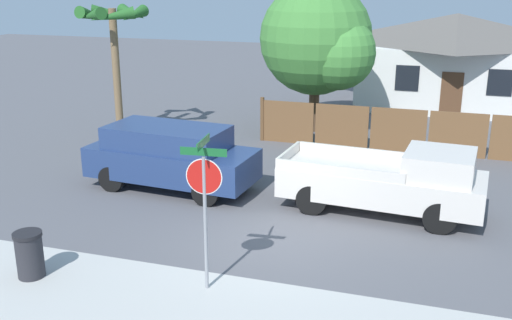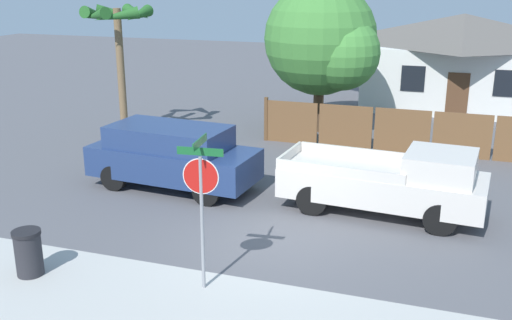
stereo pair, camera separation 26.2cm
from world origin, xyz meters
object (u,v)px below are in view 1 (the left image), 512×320
object	(u,v)px
house	(454,58)
palm_tree	(113,26)
oak_tree	(321,42)
orange_pickup	(390,181)
stop_sign	(204,190)
red_suv	(171,155)
trash_bin	(30,254)

from	to	relation	value
house	palm_tree	bearing A→B (deg)	-139.58
house	oak_tree	distance (m)	8.60
orange_pickup	stop_sign	world-z (taller)	stop_sign
oak_tree	red_suv	world-z (taller)	oak_tree
oak_tree	red_suv	size ratio (longest dim) A/B	1.16
trash_bin	house	bearing A→B (deg)	68.21
stop_sign	palm_tree	bearing A→B (deg)	121.60
palm_tree	orange_pickup	xyz separation A→B (m)	(10.44, -4.49, -3.31)
red_suv	orange_pickup	size ratio (longest dim) A/B	0.94
palm_tree	orange_pickup	distance (m)	11.83
orange_pickup	stop_sign	size ratio (longest dim) A/B	1.72
house	oak_tree	bearing A→B (deg)	-125.55
palm_tree	trash_bin	world-z (taller)	palm_tree
red_suv	trash_bin	distance (m)	5.78
oak_tree	stop_sign	distance (m)	12.86
house	trash_bin	world-z (taller)	house
orange_pickup	oak_tree	bearing A→B (deg)	118.99
palm_tree	red_suv	distance (m)	6.94
palm_tree	trash_bin	bearing A→B (deg)	-69.79
trash_bin	stop_sign	bearing A→B (deg)	10.03
house	palm_tree	size ratio (longest dim) A/B	1.84
red_suv	trash_bin	world-z (taller)	red_suv
stop_sign	trash_bin	size ratio (longest dim) A/B	3.14
oak_tree	trash_bin	world-z (taller)	oak_tree
oak_tree	stop_sign	size ratio (longest dim) A/B	1.87
palm_tree	stop_sign	size ratio (longest dim) A/B	1.59
red_suv	orange_pickup	bearing A→B (deg)	4.39
house	stop_sign	distance (m)	20.19
oak_tree	orange_pickup	bearing A→B (deg)	-65.60
oak_tree	orange_pickup	distance (m)	8.86
stop_sign	trash_bin	xyz separation A→B (m)	(-3.64, -0.64, -1.59)
stop_sign	trash_bin	world-z (taller)	stop_sign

